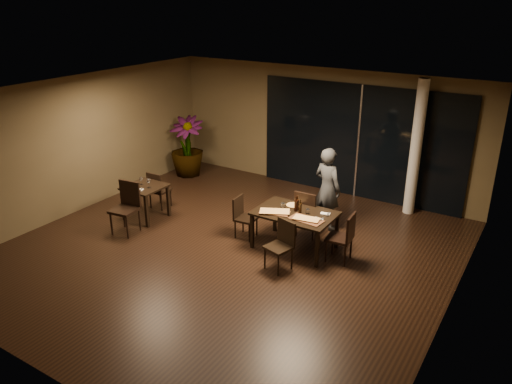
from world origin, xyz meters
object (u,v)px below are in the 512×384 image
object	(u,v)px
chair_side_near	(127,204)
side_table	(145,191)
bottle_a	(296,204)
diner	(327,189)
main_table	(295,216)
bottle_c	(297,203)
chair_main_far	(307,211)
bottle_b	(300,206)
chair_main_left	(243,215)
chair_main_near	(282,242)
potted_plant	(187,147)
chair_main_right	(344,235)
chair_side_far	(158,188)

from	to	relation	value
chair_side_near	side_table	bearing A→B (deg)	94.37
bottle_a	diner	bearing A→B (deg)	81.72
main_table	bottle_c	xyz separation A→B (m)	(-0.03, 0.14, 0.22)
chair_main_far	bottle_c	xyz separation A→B (m)	(-0.02, -0.42, 0.34)
bottle_b	bottle_c	distance (m)	0.16
main_table	bottle_a	size ratio (longest dim) A/B	5.15
chair_main_far	chair_main_left	world-z (taller)	chair_main_far
chair_side_near	bottle_b	size ratio (longest dim) A/B	3.91
chair_main_far	chair_main_left	size ratio (longest dim) A/B	1.16
chair_main_left	chair_main_near	bearing A→B (deg)	-121.79
chair_main_far	potted_plant	bearing A→B (deg)	-20.60
side_table	chair_main_right	world-z (taller)	chair_main_right
side_table	chair_main_near	distance (m)	3.57
bottle_c	main_table	bearing A→B (deg)	-75.86
bottle_a	bottle_c	distance (m)	0.07
potted_plant	chair_main_near	bearing A→B (deg)	-32.83
chair_side_near	bottle_c	bearing A→B (deg)	14.96
chair_side_far	bottle_a	size ratio (longest dim) A/B	2.98
chair_side_far	bottle_c	xyz separation A→B (m)	(3.51, 0.10, 0.41)
potted_plant	chair_side_near	bearing A→B (deg)	-71.15
chair_main_near	diner	bearing A→B (deg)	106.16
chair_main_far	bottle_b	distance (m)	0.63
bottle_c	chair_side_far	bearing A→B (deg)	-178.40
main_table	bottle_b	xyz separation A→B (m)	(0.09, 0.03, 0.21)
chair_side_far	bottle_a	world-z (taller)	bottle_a
chair_main_right	bottle_c	size ratio (longest dim) A/B	3.35
chair_main_far	chair_side_near	world-z (taller)	chair_side_near
chair_main_near	chair_side_near	bearing A→B (deg)	-157.96
main_table	chair_main_left	bearing A→B (deg)	-173.98
bottle_a	bottle_b	size ratio (longest dim) A/B	1.07
chair_main_far	chair_main_near	xyz separation A→B (m)	(0.17, -1.34, -0.05)
bottle_b	chair_main_near	bearing A→B (deg)	-85.16
main_table	chair_main_left	xyz separation A→B (m)	(-1.12, -0.12, -0.20)
side_table	bottle_a	world-z (taller)	bottle_a
chair_main_left	bottle_c	distance (m)	1.19
diner	bottle_b	world-z (taller)	diner
main_table	chair_main_near	bearing A→B (deg)	-78.82
chair_main_left	bottle_c	bearing A→B (deg)	-81.08
chair_side_far	main_table	bearing A→B (deg)	177.99
main_table	bottle_b	world-z (taller)	bottle_b
side_table	chair_main_right	xyz separation A→B (m)	(4.40, 0.51, -0.09)
chair_main_far	chair_side_near	size ratio (longest dim) A/B	0.93
main_table	chair_main_near	distance (m)	0.82
main_table	chair_main_near	xyz separation A→B (m)	(0.15, -0.78, -0.17)
chair_side_near	bottle_b	distance (m)	3.57
chair_side_far	diner	size ratio (longest dim) A/B	0.50
diner	bottle_a	bearing A→B (deg)	97.65
side_table	bottle_a	bearing A→B (deg)	9.51
chair_side_near	diner	size ratio (longest dim) A/B	0.61
diner	bottle_a	world-z (taller)	diner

